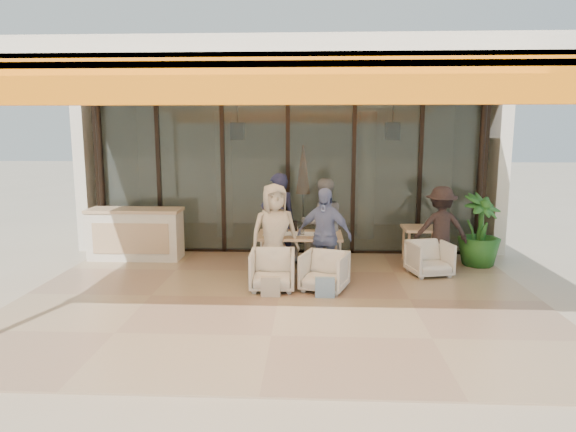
# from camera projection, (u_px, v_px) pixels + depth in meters

# --- Properties ---
(ground) EXTENTS (70.00, 70.00, 0.00)m
(ground) POSITION_uv_depth(u_px,v_px,m) (279.00, 299.00, 7.92)
(ground) COLOR #C6B293
(ground) RESTS_ON ground
(terrace_floor) EXTENTS (8.00, 6.00, 0.01)m
(terrace_floor) POSITION_uv_depth(u_px,v_px,m) (279.00, 299.00, 7.92)
(terrace_floor) COLOR tan
(terrace_floor) RESTS_ON ground
(terrace_structure) EXTENTS (8.00, 6.00, 3.40)m
(terrace_structure) POSITION_uv_depth(u_px,v_px,m) (277.00, 81.00, 7.12)
(terrace_structure) COLOR silver
(terrace_structure) RESTS_ON ground
(glass_storefront) EXTENTS (8.08, 0.10, 3.20)m
(glass_storefront) POSITION_uv_depth(u_px,v_px,m) (288.00, 178.00, 10.61)
(glass_storefront) COLOR #9EADA3
(glass_storefront) RESTS_ON ground
(interior_block) EXTENTS (9.05, 3.62, 3.52)m
(interior_block) POSITION_uv_depth(u_px,v_px,m) (292.00, 144.00, 12.79)
(interior_block) COLOR silver
(interior_block) RESTS_ON ground
(host_counter) EXTENTS (1.85, 0.65, 1.04)m
(host_counter) POSITION_uv_depth(u_px,v_px,m) (136.00, 234.00, 10.23)
(host_counter) COLOR silver
(host_counter) RESTS_ON ground
(dining_table) EXTENTS (1.50, 0.90, 0.93)m
(dining_table) POSITION_uv_depth(u_px,v_px,m) (300.00, 237.00, 9.17)
(dining_table) COLOR #D9B484
(dining_table) RESTS_ON ground
(chair_far_left) EXTENTS (0.71, 0.66, 0.73)m
(chair_far_left) POSITION_uv_depth(u_px,v_px,m) (280.00, 243.00, 10.17)
(chair_far_left) COLOR white
(chair_far_left) RESTS_ON ground
(chair_far_right) EXTENTS (0.72, 0.69, 0.63)m
(chair_far_right) POSITION_uv_depth(u_px,v_px,m) (322.00, 246.00, 10.14)
(chair_far_right) COLOR white
(chair_far_right) RESTS_ON ground
(chair_near_left) EXTENTS (0.73, 0.68, 0.73)m
(chair_near_left) POSITION_uv_depth(u_px,v_px,m) (272.00, 268.00, 8.30)
(chair_near_left) COLOR white
(chair_near_left) RESTS_ON ground
(chair_near_right) EXTENTS (0.85, 0.82, 0.70)m
(chair_near_right) POSITION_uv_depth(u_px,v_px,m) (324.00, 270.00, 8.26)
(chair_near_right) COLOR white
(chair_near_right) RESTS_ON ground
(diner_navy) EXTENTS (0.76, 0.62, 1.80)m
(diner_navy) POSITION_uv_depth(u_px,v_px,m) (278.00, 221.00, 9.59)
(diner_navy) COLOR #181C36
(diner_navy) RESTS_ON ground
(diner_grey) EXTENTS (0.95, 0.82, 1.70)m
(diner_grey) POSITION_uv_depth(u_px,v_px,m) (323.00, 224.00, 9.56)
(diner_grey) COLOR slate
(diner_grey) RESTS_ON ground
(diner_cream) EXTENTS (0.96, 0.78, 1.69)m
(diner_cream) POSITION_uv_depth(u_px,v_px,m) (275.00, 233.00, 8.71)
(diner_cream) COLOR beige
(diner_cream) RESTS_ON ground
(diner_periwinkle) EXTENTS (1.03, 0.70, 1.63)m
(diner_periwinkle) POSITION_uv_depth(u_px,v_px,m) (324.00, 235.00, 8.68)
(diner_periwinkle) COLOR #6C7CB5
(diner_periwinkle) RESTS_ON ground
(tote_bag_cream) EXTENTS (0.30, 0.10, 0.34)m
(tote_bag_cream) POSITION_uv_depth(u_px,v_px,m) (271.00, 287.00, 7.93)
(tote_bag_cream) COLOR silver
(tote_bag_cream) RESTS_ON ground
(tote_bag_blue) EXTENTS (0.30, 0.10, 0.34)m
(tote_bag_blue) POSITION_uv_depth(u_px,v_px,m) (325.00, 288.00, 7.90)
(tote_bag_blue) COLOR #99BFD8
(tote_bag_blue) RESTS_ON ground
(side_table) EXTENTS (0.70, 0.70, 0.74)m
(side_table) POSITION_uv_depth(u_px,v_px,m) (421.00, 233.00, 9.81)
(side_table) COLOR #D9B484
(side_table) RESTS_ON ground
(side_chair) EXTENTS (0.81, 0.77, 0.69)m
(side_chair) POSITION_uv_depth(u_px,v_px,m) (429.00, 257.00, 9.12)
(side_chair) COLOR white
(side_chair) RESTS_ON ground
(standing_woman) EXTENTS (1.03, 0.61, 1.56)m
(standing_woman) POSITION_uv_depth(u_px,v_px,m) (441.00, 228.00, 9.46)
(standing_woman) COLOR black
(standing_woman) RESTS_ON ground
(potted_palm) EXTENTS (1.09, 1.09, 1.39)m
(potted_palm) POSITION_uv_depth(u_px,v_px,m) (480.00, 231.00, 9.71)
(potted_palm) COLOR #1E5919
(potted_palm) RESTS_ON ground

